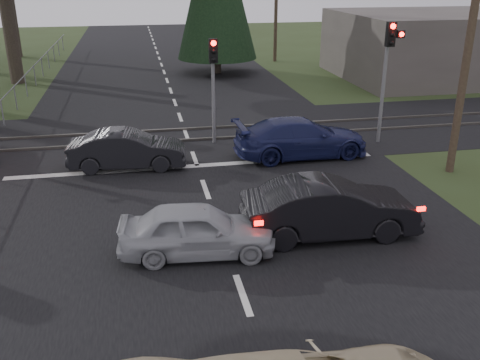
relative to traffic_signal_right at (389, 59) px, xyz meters
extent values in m
plane|color=#2E3B1B|center=(-7.55, -9.47, -3.31)|extent=(120.00, 120.00, 0.00)
cube|color=black|center=(-7.55, 0.53, -3.31)|extent=(14.00, 100.00, 0.01)
cube|color=black|center=(-7.55, 2.53, -3.31)|extent=(120.00, 8.00, 0.01)
cube|color=silver|center=(-7.55, -1.27, -3.30)|extent=(13.00, 0.35, 0.00)
cube|color=#59544C|center=(-7.55, 1.73, -3.26)|extent=(120.00, 0.12, 0.10)
cube|color=#59544C|center=(-7.55, 3.33, -3.26)|extent=(120.00, 0.12, 0.10)
cylinder|color=slate|center=(-0.05, 0.13, -1.41)|extent=(0.14, 0.14, 3.80)
cube|color=black|center=(-0.05, -0.05, 0.94)|extent=(0.32, 0.24, 0.90)
sphere|color=#FF0C07|center=(-0.05, -0.18, 1.24)|extent=(0.20, 0.20, 0.20)
sphere|color=black|center=(-0.05, -0.18, 0.94)|extent=(0.18, 0.18, 0.18)
sphere|color=black|center=(-0.05, -0.18, 0.64)|extent=(0.18, 0.18, 0.18)
cube|color=black|center=(0.33, -0.05, 0.94)|extent=(0.28, 0.22, 0.28)
sphere|color=#FF0C07|center=(0.33, -0.17, 0.94)|extent=(0.18, 0.18, 0.18)
cylinder|color=slate|center=(-6.55, 1.33, -1.71)|extent=(0.14, 0.14, 3.20)
cube|color=black|center=(-6.55, 1.15, 0.34)|extent=(0.32, 0.24, 0.90)
sphere|color=#FF0C07|center=(-6.55, 1.02, 0.64)|extent=(0.20, 0.20, 0.20)
sphere|color=black|center=(-6.55, 1.02, 0.34)|extent=(0.18, 0.18, 0.18)
sphere|color=black|center=(-6.55, 1.02, 0.04)|extent=(0.18, 0.18, 0.18)
cylinder|color=#4C3D2D|center=(0.95, -3.47, 1.19)|extent=(0.26, 0.26, 9.00)
cylinder|color=#473D33|center=(-16.55, 15.53, -0.61)|extent=(0.80, 0.80, 5.40)
cylinder|color=#473D33|center=(-18.55, 26.53, -0.61)|extent=(0.80, 0.80, 5.40)
cylinder|color=#473D33|center=(-4.05, 16.53, -2.31)|extent=(0.50, 0.50, 2.00)
cube|color=#59514C|center=(10.45, 12.53, -1.31)|extent=(14.00, 10.00, 4.00)
imported|color=black|center=(-4.78, -7.16, -2.56)|extent=(4.60, 1.75, 1.50)
imported|color=#A3A5AA|center=(-8.27, -7.50, -2.67)|extent=(3.93, 1.90, 1.29)
imported|color=#191D4B|center=(-3.64, -0.94, -2.60)|extent=(5.02, 2.20, 1.44)
imported|color=black|center=(-9.93, -0.97, -2.65)|extent=(4.12, 1.74, 1.32)
camera|label=1|loc=(-9.48, -19.03, 3.22)|focal=40.00mm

